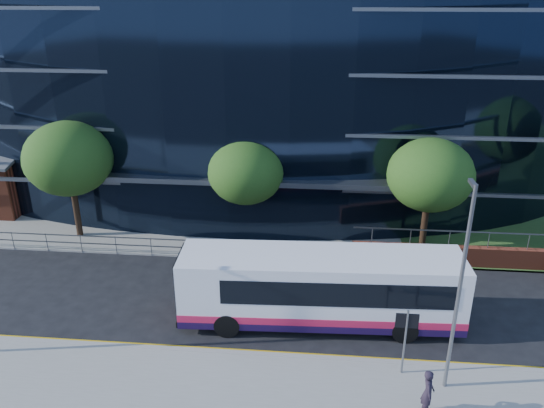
# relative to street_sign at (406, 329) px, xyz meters

# --- Properties ---
(ground) EXTENTS (200.00, 200.00, 0.00)m
(ground) POSITION_rel_street_sign_xyz_m (-4.50, 1.59, -2.15)
(ground) COLOR black
(ground) RESTS_ON ground
(kerb) EXTENTS (80.00, 0.25, 0.16)m
(kerb) POSITION_rel_street_sign_xyz_m (-4.50, 0.59, -2.07)
(kerb) COLOR gray
(kerb) RESTS_ON ground
(yellow_line_outer) EXTENTS (80.00, 0.08, 0.01)m
(yellow_line_outer) POSITION_rel_street_sign_xyz_m (-4.50, 0.79, -2.14)
(yellow_line_outer) COLOR gold
(yellow_line_outer) RESTS_ON ground
(yellow_line_inner) EXTENTS (80.00, 0.08, 0.01)m
(yellow_line_inner) POSITION_rel_street_sign_xyz_m (-4.50, 0.94, -2.14)
(yellow_line_inner) COLOR gold
(yellow_line_inner) RESTS_ON ground
(far_forecourt) EXTENTS (50.00, 8.00, 0.10)m
(far_forecourt) POSITION_rel_street_sign_xyz_m (-10.50, 12.59, -2.10)
(far_forecourt) COLOR gray
(far_forecourt) RESTS_ON ground
(glass_office) EXTENTS (44.00, 23.10, 16.00)m
(glass_office) POSITION_rel_street_sign_xyz_m (-8.50, 22.44, 5.85)
(glass_office) COLOR black
(glass_office) RESTS_ON ground
(guard_railings) EXTENTS (24.00, 0.05, 1.10)m
(guard_railings) POSITION_rel_street_sign_xyz_m (-12.50, 8.59, -1.33)
(guard_railings) COLOR slate
(guard_railings) RESTS_ON ground
(street_sign) EXTENTS (0.85, 0.09, 2.80)m
(street_sign) POSITION_rel_street_sign_xyz_m (0.00, 0.00, 0.00)
(street_sign) COLOR slate
(street_sign) RESTS_ON pavement_near
(tree_far_a) EXTENTS (4.95, 4.95, 6.98)m
(tree_far_a) POSITION_rel_street_sign_xyz_m (-17.50, 10.59, 2.71)
(tree_far_a) COLOR black
(tree_far_a) RESTS_ON ground
(tree_far_b) EXTENTS (4.29, 4.29, 6.05)m
(tree_far_b) POSITION_rel_street_sign_xyz_m (-7.50, 11.09, 2.06)
(tree_far_b) COLOR black
(tree_far_b) RESTS_ON ground
(tree_far_c) EXTENTS (4.62, 4.62, 6.51)m
(tree_far_c) POSITION_rel_street_sign_xyz_m (2.50, 10.59, 2.39)
(tree_far_c) COLOR black
(tree_far_c) RESTS_ON ground
(tree_dist_e) EXTENTS (4.62, 4.62, 6.51)m
(tree_dist_e) POSITION_rel_street_sign_xyz_m (19.50, 41.59, 2.39)
(tree_dist_e) COLOR black
(tree_dist_e) RESTS_ON ground
(streetlight_east) EXTENTS (0.15, 0.77, 8.00)m
(streetlight_east) POSITION_rel_street_sign_xyz_m (1.50, -0.59, 2.29)
(streetlight_east) COLOR slate
(streetlight_east) RESTS_ON pavement_near
(city_bus) EXTENTS (12.32, 3.31, 3.31)m
(city_bus) POSITION_rel_street_sign_xyz_m (-3.08, 3.24, -0.40)
(city_bus) COLOR white
(city_bus) RESTS_ON ground
(pedestrian) EXTENTS (0.49, 0.68, 1.77)m
(pedestrian) POSITION_rel_street_sign_xyz_m (0.56, -2.03, -1.12)
(pedestrian) COLOR black
(pedestrian) RESTS_ON pavement_near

